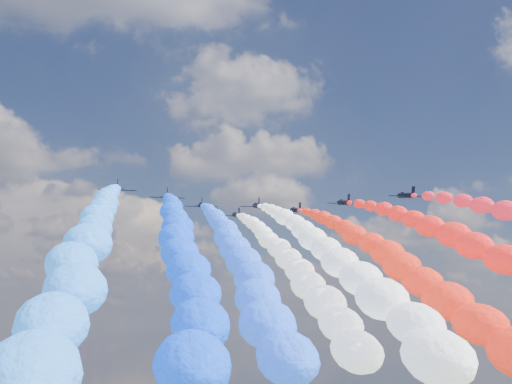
{
  "coord_description": "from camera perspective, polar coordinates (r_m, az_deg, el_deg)",
  "views": [
    {
      "loc": [
        -25.65,
        -156.95,
        81.51
      ],
      "look_at": [
        0.0,
        4.0,
        112.83
      ],
      "focal_mm": 48.43,
      "sensor_mm": 36.0,
      "label": 1
    }
  ],
  "objects": [
    {
      "name": "trail_4",
      "position": [
        131.58,
        1.49,
        -5.31
      ],
      "size": [
        5.78,
        107.94,
        37.29
      ],
      "primitive_type": null,
      "color": "white"
    },
    {
      "name": "jet_4",
      "position": [
        188.28,
        -1.63,
        -1.91
      ],
      "size": [
        8.73,
        11.65,
        4.3
      ],
      "primitive_type": null,
      "rotation": [
        0.17,
        0.0,
        0.04
      ],
      "color": "black"
    },
    {
      "name": "trail_0",
      "position": [
        97.43,
        -12.92,
        -3.08
      ],
      "size": [
        5.78,
        107.94,
        37.29
      ],
      "primitive_type": null,
      "color": "#2A7FFF"
    },
    {
      "name": "trail_3",
      "position": [
        116.96,
        4.41,
        -4.59
      ],
      "size": [
        5.78,
        107.94,
        37.29
      ],
      "primitive_type": null,
      "color": "white"
    },
    {
      "name": "jet_2",
      "position": [
        173.65,
        -4.56,
        -1.12
      ],
      "size": [
        8.6,
        11.55,
        4.3
      ],
      "primitive_type": null,
      "rotation": [
        0.17,
        0.0,
        -0.03
      ],
      "color": "black"
    },
    {
      "name": "trail_1",
      "position": [
        104.77,
        -6.64,
        -3.81
      ],
      "size": [
        5.78,
        107.94,
        37.29
      ],
      "primitive_type": null,
      "color": "blue"
    },
    {
      "name": "jet_6",
      "position": [
        170.29,
        7.27,
        -0.88
      ],
      "size": [
        8.51,
        11.49,
        4.3
      ],
      "primitive_type": null,
      "rotation": [
        0.17,
        0.0,
        0.03
      ],
      "color": "black"
    },
    {
      "name": "trail_6",
      "position": [
        116.12,
        15.17,
        -4.2
      ],
      "size": [
        5.78,
        107.94,
        37.29
      ],
      "primitive_type": null,
      "color": "red"
    },
    {
      "name": "trail_2",
      "position": [
        116.42,
        -2.49,
        -4.58
      ],
      "size": [
        5.78,
        107.94,
        37.29
      ],
      "primitive_type": null,
      "color": "blue"
    },
    {
      "name": "jet_5",
      "position": [
        180.45,
        3.3,
        -1.51
      ],
      "size": [
        8.92,
        11.78,
        4.3
      ],
      "primitive_type": null,
      "rotation": [
        0.17,
        0.0,
        0.06
      ],
      "color": "black"
    },
    {
      "name": "jet_0",
      "position": [
        154.98,
        -11.36,
        0.24
      ],
      "size": [
        8.6,
        11.56,
        4.3
      ],
      "primitive_type": null,
      "rotation": [
        0.17,
        0.0,
        0.03
      ],
      "color": "black"
    },
    {
      "name": "jet_1",
      "position": [
        162.31,
        -7.38,
        -0.38
      ],
      "size": [
        8.25,
        11.3,
        4.3
      ],
      "primitive_type": null,
      "rotation": [
        0.17,
        0.0,
        -0.0
      ],
      "color": "black"
    },
    {
      "name": "jet_7",
      "position": [
        163.24,
        12.31,
        -0.28
      ],
      "size": [
        8.8,
        11.69,
        4.3
      ],
      "primitive_type": null,
      "rotation": [
        0.17,
        0.0,
        0.05
      ],
      "color": "black"
    },
    {
      "name": "trail_5",
      "position": [
        124.9,
        8.86,
        -4.89
      ],
      "size": [
        5.78,
        107.94,
        37.29
      ],
      "primitive_type": null,
      "color": "red"
    },
    {
      "name": "jet_3",
      "position": [
        173.4,
        0.06,
        -1.14
      ],
      "size": [
        8.51,
        11.49,
        4.3
      ],
      "primitive_type": null,
      "rotation": [
        0.17,
        0.0,
        -0.02
      ],
      "color": "black"
    }
  ]
}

